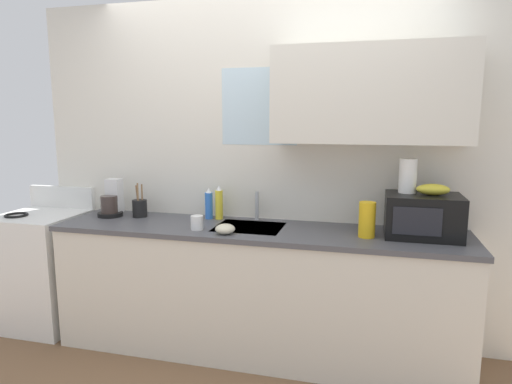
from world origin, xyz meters
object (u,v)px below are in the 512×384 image
Objects in this scene: cereal_canister at (367,220)px; small_bowl at (225,229)px; banana_bunch at (433,189)px; dish_soap_bottle_yellow at (219,203)px; mug_white at (197,223)px; utensil_crock at (140,208)px; microwave at (423,216)px; paper_towel_roll at (408,176)px; stove_range at (44,268)px; coffee_maker at (112,202)px; dish_soap_bottle_blue at (209,204)px.

cereal_canister is 1.73× the size of small_bowl.
banana_bunch is 1.54× the size of small_bowl.
dish_soap_bottle_yellow is 2.64× the size of mug_white.
utensil_crock is at bearing 155.48° from mug_white.
mug_white is (-1.45, -0.19, -0.09)m from microwave.
paper_towel_roll is at bearing 152.62° from microwave.
mug_white is 0.23m from small_bowl.
microwave reaches higher than utensil_crock.
stove_range is 1.54m from dish_soap_bottle_yellow.
coffee_maker reaches higher than small_bowl.
paper_towel_roll is 0.98× the size of cereal_canister.
paper_towel_roll is (-0.10, 0.05, 0.24)m from microwave.
coffee_maker is at bearing -177.14° from utensil_crock.
cereal_canister is 1.69m from utensil_crock.
microwave is 0.35m from cereal_canister.
cereal_canister is at bearing 4.64° from mug_white.
cereal_canister is (-0.24, -0.15, -0.27)m from paper_towel_roll.
stove_range is at bearing -179.07° from banana_bunch.
microwave reaches higher than dish_soap_bottle_yellow.
cereal_canister is (1.07, -0.25, -0.01)m from dish_soap_bottle_yellow.
cereal_canister is at bearing -11.81° from dish_soap_bottle_blue.
dish_soap_bottle_yellow is at bearing 83.28° from mug_white.
dish_soap_bottle_blue reaches higher than mug_white.
microwave is 1.49m from dish_soap_bottle_blue.
banana_bunch is 2.11× the size of mug_white.
coffee_maker is at bearing 162.75° from mug_white.
coffee_maker is (-2.30, 0.06, -0.20)m from banana_bunch.
banana_bunch reaches higher than dish_soap_bottle_blue.
microwave is at bearing -5.44° from dish_soap_bottle_blue.
stove_range is at bearing -172.14° from dish_soap_bottle_yellow.
small_bowl is at bearing -16.82° from coffee_maker.
stove_range is 2.98m from banana_bunch.
utensil_crock is at bearing 174.23° from cereal_canister.
stove_range is 8.31× the size of small_bowl.
small_bowl is (1.02, -0.31, -0.07)m from coffee_maker.
utensil_crock reaches higher than stove_range.
banana_bunch is 2.31m from coffee_maker.
dish_soap_bottle_blue is 0.54m from utensil_crock.
dish_soap_bottle_yellow is (0.84, 0.09, 0.01)m from coffee_maker.
banana_bunch is 0.91× the size of paper_towel_roll.
dish_soap_bottle_blue is at bearing 168.19° from cereal_canister.
stove_range reaches higher than small_bowl.
dish_soap_bottle_blue is 0.34m from mug_white.
paper_towel_roll is at bearing 32.01° from cereal_canister.
stove_range is 2.55m from cereal_canister.
cereal_canister is 2.36× the size of mug_white.
paper_towel_roll is 0.79× the size of coffee_maker.
microwave is 1.26m from small_bowl.
mug_white is 0.36× the size of utensil_crock.
stove_range is 2.85m from paper_towel_roll.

